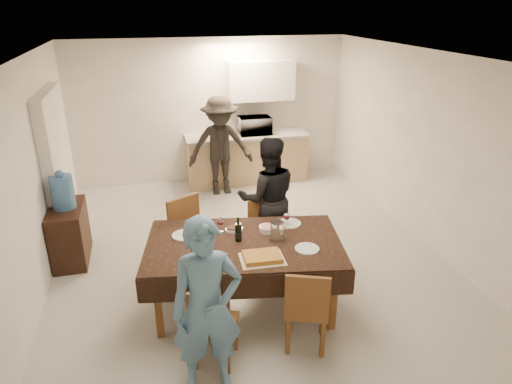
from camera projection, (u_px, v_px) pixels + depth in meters
floor at (248, 254)px, 6.18m from camera, size 5.00×6.00×0.02m
ceiling at (247, 56)px, 5.17m from camera, size 5.00×6.00×0.02m
wall_back at (211, 111)px, 8.36m from camera, size 5.00×0.02×2.60m
wall_front at (350, 310)px, 2.99m from camera, size 5.00×0.02×2.60m
wall_left at (31, 182)px, 5.12m from camera, size 0.02×6.00×2.60m
wall_right at (425, 149)px, 6.23m from camera, size 0.02×6.00×2.60m
stub_partition at (58, 167)px, 6.31m from camera, size 0.15×1.40×2.10m
kitchen_base_cabinet at (247, 159)px, 8.55m from camera, size 2.20×0.60×0.86m
kitchen_worktop at (247, 136)px, 8.37m from camera, size 2.24×0.64×0.05m
upper_cabinet at (261, 81)px, 8.19m from camera, size 1.20×0.34×0.70m
dining_table at (244, 245)px, 4.86m from camera, size 2.24×1.54×0.81m
chair_near_left at (216, 320)px, 4.11m from camera, size 0.51×0.53×0.46m
chair_near_right at (310, 302)px, 4.29m from camera, size 0.53×0.55×0.49m
chair_far_left at (195, 235)px, 5.40m from camera, size 0.62×0.64×0.54m
chair_far_right at (268, 232)px, 5.65m from camera, size 0.39×0.39×0.47m
console at (70, 234)px, 5.93m from camera, size 0.41×0.81×0.75m
water_jug at (62, 192)px, 5.70m from camera, size 0.28×0.28×0.42m
wine_bottle at (238, 229)px, 4.82m from camera, size 0.07×0.07×0.29m
water_pitcher at (277, 232)px, 4.83m from camera, size 0.14×0.14×0.22m
savoury_tart at (262, 257)px, 4.51m from camera, size 0.45×0.35×0.05m
salad_bowl at (267, 229)px, 5.06m from camera, size 0.17×0.17×0.07m
mushroom_dish at (234, 230)px, 5.07m from camera, size 0.18×0.18×0.03m
wine_glass_a at (195, 252)px, 4.46m from camera, size 0.09×0.09×0.20m
wine_glass_b at (287, 220)px, 5.15m from camera, size 0.08×0.08×0.17m
wine_glass_c at (220, 225)px, 5.03m from camera, size 0.08×0.08×0.17m
plate_near_left at (191, 264)px, 4.44m from camera, size 0.24×0.24×0.01m
plate_near_right at (307, 249)px, 4.70m from camera, size 0.25×0.25×0.01m
plate_far_left at (184, 235)px, 4.97m from camera, size 0.27×0.27×0.02m
plate_far_right at (289, 223)px, 5.24m from camera, size 0.27×0.27×0.02m
microwave at (255, 125)px, 8.33m from camera, size 0.58×0.39×0.32m
person_near at (207, 309)px, 3.77m from camera, size 0.60×0.39×1.64m
person_far at (268, 198)px, 5.90m from camera, size 0.85×0.69×1.63m
person_kitchen at (220, 146)px, 7.85m from camera, size 1.12×0.64×1.73m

